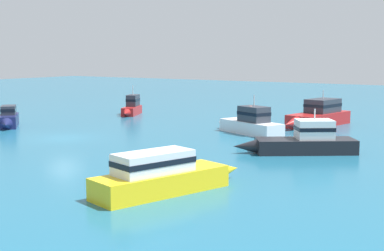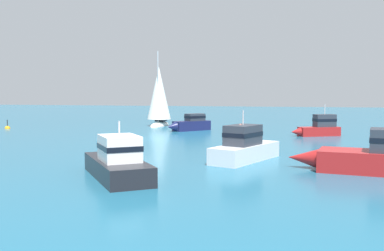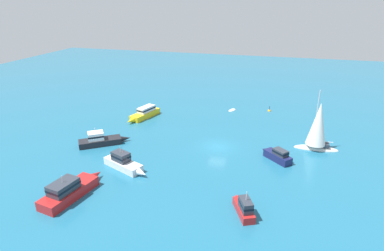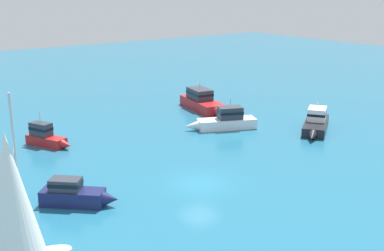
# 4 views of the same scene
# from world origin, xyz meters

# --- Properties ---
(ground_plane) EXTENTS (160.00, 160.00, 0.00)m
(ground_plane) POSITION_xyz_m (0.00, 0.00, 0.00)
(ground_plane) COLOR #1E607F
(cabin_cruiser) EXTENTS (3.92, 6.86, 2.95)m
(cabin_cruiser) POSITION_xyz_m (-9.34, 10.07, 0.80)
(cabin_cruiser) COLOR white
(cabin_cruiser) RESTS_ON ground
(motor_cruiser) EXTENTS (4.57, 2.85, 2.88)m
(motor_cruiser) POSITION_xyz_m (-14.36, -5.52, 0.78)
(motor_cruiser) COLOR #B21E1E
(motor_cruiser) RESTS_ON ground
(cabin_cruiser_1) EXTENTS (4.17, 4.37, 1.72)m
(cabin_cruiser_1) POSITION_xyz_m (-1.81, -8.32, 0.71)
(cabin_cruiser_1) COLOR #191E4C
(cabin_cruiser_1) RESTS_ON ground
(motor_cruiser_1) EXTENTS (8.48, 3.50, 2.95)m
(motor_cruiser_1) POSITION_xyz_m (-16.48, 12.85, 0.87)
(motor_cruiser_1) COLOR #B21E1E
(motor_cruiser_1) RESTS_ON ground
(sailboat) EXTENTS (2.81, 6.10, 9.10)m
(sailboat) POSITION_xyz_m (3.06, -13.50, 3.13)
(sailboat) COLOR silver
(sailboat) RESTS_ON ground
(launch) EXTENTS (5.47, 6.87, 2.70)m
(launch) POSITION_xyz_m (-3.83, 16.60, 0.74)
(launch) COLOR black
(launch) RESTS_ON ground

